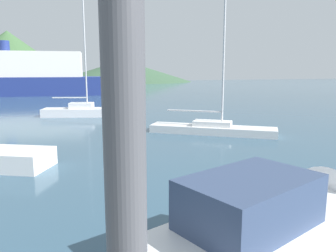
{
  "coord_description": "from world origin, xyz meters",
  "views": [
    {
      "loc": [
        -5.71,
        -0.65,
        3.84
      ],
      "look_at": [
        -0.56,
        14.0,
        1.2
      ],
      "focal_mm": 35.0,
      "sensor_mm": 36.0,
      "label": 1
    }
  ],
  "objects_px": {
    "motorboat_near": "(276,225)",
    "sailboat_inner": "(82,111)",
    "sailboat_middle": "(212,127)",
    "ferry_distant": "(6,76)"
  },
  "relations": [
    {
      "from": "motorboat_near",
      "to": "sailboat_inner",
      "type": "distance_m",
      "value": 23.14
    },
    {
      "from": "sailboat_inner",
      "to": "sailboat_middle",
      "type": "bearing_deg",
      "value": -40.27
    },
    {
      "from": "motorboat_near",
      "to": "ferry_distant",
      "type": "relative_size",
      "value": 0.21
    },
    {
      "from": "sailboat_inner",
      "to": "motorboat_near",
      "type": "bearing_deg",
      "value": -68.02
    },
    {
      "from": "motorboat_near",
      "to": "sailboat_inner",
      "type": "xyz_separation_m",
      "value": [
        -2.1,
        23.05,
        -0.11
      ]
    },
    {
      "from": "motorboat_near",
      "to": "sailboat_middle",
      "type": "distance_m",
      "value": 13.29
    },
    {
      "from": "sailboat_middle",
      "to": "ferry_distant",
      "type": "height_order",
      "value": "sailboat_middle"
    },
    {
      "from": "motorboat_near",
      "to": "ferry_distant",
      "type": "height_order",
      "value": "ferry_distant"
    },
    {
      "from": "motorboat_near",
      "to": "sailboat_middle",
      "type": "relative_size",
      "value": 0.64
    },
    {
      "from": "ferry_distant",
      "to": "motorboat_near",
      "type": "bearing_deg",
      "value": -70.63
    }
  ]
}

